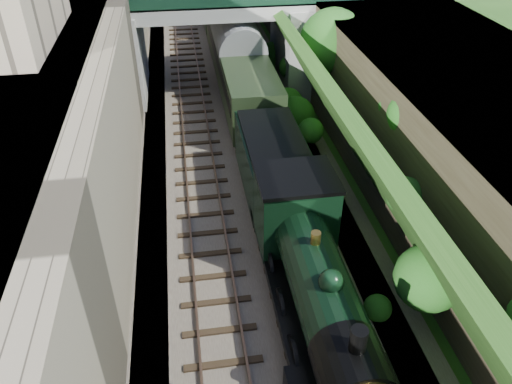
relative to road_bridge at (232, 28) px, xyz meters
name	(u,v)px	position (x,y,z in m)	size (l,w,h in m)	color
trackbed	(226,114)	(-0.94, -4.00, -3.98)	(10.00, 90.00, 0.20)	#473F38
retaining_wall	(127,65)	(-6.44, -4.00, -0.58)	(1.00, 90.00, 7.00)	#756B56
street_plateau_left	(62,68)	(-9.94, -4.00, -0.58)	(6.00, 90.00, 7.00)	#262628
street_plateau_right	(381,57)	(8.56, -4.00, -0.95)	(8.00, 90.00, 6.25)	#262628
embankment_slope	(313,71)	(4.09, -4.85, -1.25)	(4.60, 90.00, 6.41)	#1E4714
track_left	(193,114)	(-2.94, -4.00, -3.83)	(2.50, 90.00, 0.20)	black
track_right	(246,110)	(0.26, -4.00, -3.83)	(2.50, 90.00, 0.20)	black
road_bridge	(232,28)	(0.00, 0.00, 0.00)	(16.00, 6.40, 7.25)	gray
tree	(333,43)	(4.97, -5.55, 0.57)	(3.60, 3.80, 6.60)	black
locomotive	(314,278)	(0.26, -20.39, -2.18)	(3.10, 10.23, 3.83)	black
tender	(273,168)	(0.26, -13.03, -2.46)	(2.70, 6.00, 3.05)	black
coach_front	(238,61)	(0.26, -0.43, -2.03)	(2.90, 18.00, 3.70)	black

